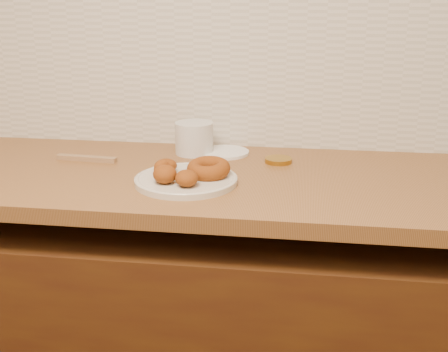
{
  "coord_description": "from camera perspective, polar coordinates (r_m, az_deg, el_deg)",
  "views": [
    {
      "loc": [
        0.06,
        0.28,
        1.36
      ],
      "look_at": [
        -0.13,
        1.58,
        0.93
      ],
      "focal_mm": 45.0,
      "sensor_mm": 36.0,
      "label": 1
    }
  ],
  "objects": [
    {
      "name": "base_cabinet",
      "position": [
        1.71,
        5.05,
        -16.54
      ],
      "size": [
        3.6,
        0.6,
        0.77
      ],
      "primitive_type": "cube",
      "color": "#4C2B0E",
      "rests_on": "floor"
    },
    {
      "name": "butcher_block",
      "position": [
        1.65,
        -17.63,
        0.34
      ],
      "size": [
        2.3,
        0.62,
        0.04
      ],
      "primitive_type": "cube",
      "color": "#8D5E37",
      "rests_on": "base_cabinet"
    },
    {
      "name": "backsplash",
      "position": [
        1.72,
        6.41,
        12.69
      ],
      "size": [
        3.6,
        0.02,
        0.6
      ],
      "primitive_type": "cube",
      "color": "silver",
      "rests_on": "wall_back"
    },
    {
      "name": "donut_plate",
      "position": [
        1.42,
        -3.88,
        -0.44
      ],
      "size": [
        0.26,
        0.26,
        0.01
      ],
      "primitive_type": "cylinder",
      "color": "beige",
      "rests_on": "butcher_block"
    },
    {
      "name": "ring_donut",
      "position": [
        1.43,
        -1.61,
        0.78
      ],
      "size": [
        0.12,
        0.12,
        0.05
      ],
      "primitive_type": "torus",
      "rotation": [
        0.1,
        0.0,
        -0.05
      ],
      "color": "#8A3E0D",
      "rests_on": "donut_plate"
    },
    {
      "name": "fried_dough_chunks",
      "position": [
        1.39,
        -5.47,
        0.36
      ],
      "size": [
        0.15,
        0.17,
        0.05
      ],
      "color": "#8A3E0D",
      "rests_on": "donut_plate"
    },
    {
      "name": "plastic_tub",
      "position": [
        1.68,
        -3.05,
        3.87
      ],
      "size": [
        0.12,
        0.12,
        0.09
      ],
      "primitive_type": "cylinder",
      "rotation": [
        0.0,
        0.0,
        0.1
      ],
      "color": "silver",
      "rests_on": "butcher_block"
    },
    {
      "name": "tub_lid",
      "position": [
        1.68,
        0.05,
        2.43
      ],
      "size": [
        0.15,
        0.15,
        0.01
      ],
      "primitive_type": "cylinder",
      "rotation": [
        0.0,
        0.0,
        -0.01
      ],
      "color": "white",
      "rests_on": "butcher_block"
    },
    {
      "name": "brass_jar_lid",
      "position": [
        1.6,
        5.54,
        1.6
      ],
      "size": [
        0.1,
        0.1,
        0.01
      ],
      "primitive_type": "cylinder",
      "rotation": [
        0.0,
        0.0,
        0.41
      ],
      "color": "#AA8228",
      "rests_on": "butcher_block"
    },
    {
      "name": "wooden_utensil",
      "position": [
        1.66,
        -13.78,
        1.74
      ],
      "size": [
        0.18,
        0.04,
        0.01
      ],
      "primitive_type": "cube",
      "rotation": [
        0.0,
        0.0,
        -0.08
      ],
      "color": "#96704B",
      "rests_on": "butcher_block"
    }
  ]
}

